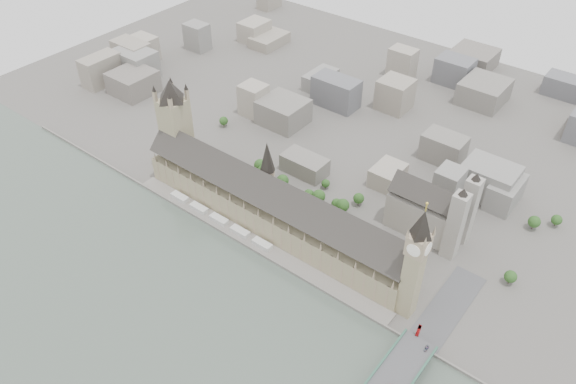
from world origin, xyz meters
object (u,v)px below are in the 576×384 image
Objects in this scene: red_bus_north at (419,330)px; elizabeth_tower at (416,257)px; car_approach at (426,349)px; victoria_tower at (175,124)px; palace_of_westminster at (273,206)px; westminster_abbey at (431,211)px.

elizabeth_tower is at bearing 124.16° from red_bus_north.
red_bus_north is at bearing 134.52° from car_approach.
car_approach is (30.70, -28.42, -47.07)m from elizabeth_tower.
red_bus_north is 1.80× the size of car_approach.
victoria_tower is 285.19m from red_bus_north.
elizabeth_tower is at bearing -3.96° from victoria_tower.
palace_of_westminster is 160.72m from red_bus_north.
westminster_abbey is (110.92, 75.30, 2.38)m from palace_of_westminster.
red_bus_north is (19.46, -18.52, -46.52)m from elizabeth_tower.
palace_of_westminster is at bearing 156.88° from red_bus_north.
palace_of_westminster is 173.80m from car_approach.
victoria_tower is 19.03× the size of car_approach.
victoria_tower is at bearing -163.50° from westminster_abbey.
elizabeth_tower is 1.07× the size of victoria_tower.
westminster_abbey is at bearing 112.49° from car_approach.
palace_of_westminster is at bearing -145.83° from westminster_abbey.
red_bus_north is 14.99m from car_approach.
victoria_tower is at bearing 177.04° from palace_of_westminster.
westminster_abbey is at bearing 101.54° from red_bus_north.
palace_of_westminster is 50.42× the size of car_approach.
elizabeth_tower is 1.58× the size of westminster_abbey.
red_bus_north is (46.53, -105.52, -13.51)m from westminster_abbey.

